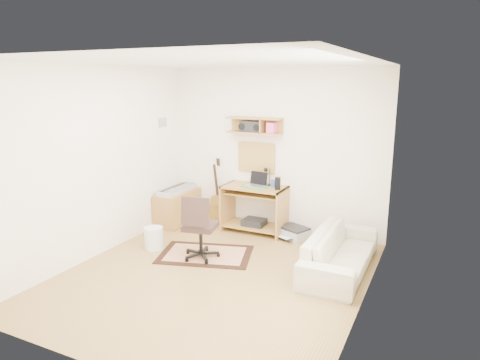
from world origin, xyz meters
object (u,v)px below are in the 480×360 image
at_px(task_chair, 201,226).
at_px(sofa, 341,245).
at_px(cabinet, 178,207).
at_px(printer, 294,232).
at_px(desk, 254,209).

height_order(task_chair, sofa, task_chair).
height_order(cabinet, sofa, sofa).
distance_m(cabinet, sofa, 3.04).
relative_size(cabinet, printer, 2.06).
relative_size(task_chair, sofa, 0.53).
relative_size(desk, task_chair, 1.08).
relative_size(desk, cabinet, 1.11).
bearing_deg(printer, desk, -157.80).
bearing_deg(printer, task_chair, -100.99).
xyz_separation_m(desk, sofa, (1.60, -0.88, -0.04)).
distance_m(task_chair, printer, 1.63).
relative_size(task_chair, cabinet, 1.03).
bearing_deg(task_chair, printer, 44.28).
bearing_deg(cabinet, desk, 7.33).
xyz_separation_m(desk, printer, (0.68, -0.01, -0.29)).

